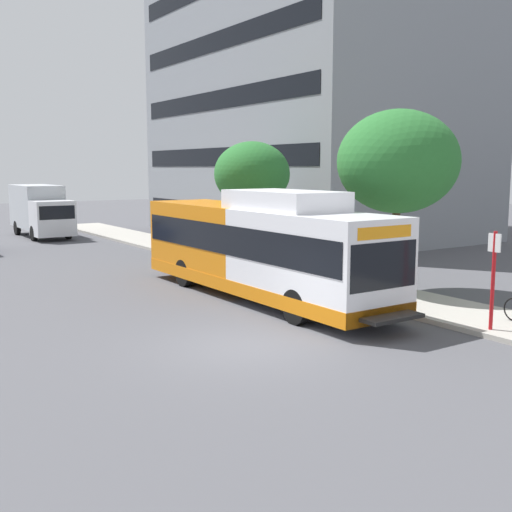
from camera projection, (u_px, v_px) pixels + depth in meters
ground_plane at (122, 292)px, 21.87m from camera, size 120.00×120.00×0.00m
sidewalk_curb at (312, 279)px, 24.08m from camera, size 3.00×56.00×0.14m
transit_bus at (260, 248)px, 20.72m from camera, size 2.58×12.25×3.65m
bus_stop_sign_pole at (493, 273)px, 16.13m from camera, size 0.10×0.36×2.60m
street_tree_near_stop at (398, 162)px, 21.17m from camera, size 4.15×4.15×6.19m
street_tree_mid_block at (252, 174)px, 28.21m from camera, size 3.45×3.45×5.40m
box_truck_background at (40, 209)px, 39.34m from camera, size 2.32×7.01×3.25m
lattice_comm_tower at (193, 132)px, 55.16m from camera, size 1.10×1.10×23.16m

